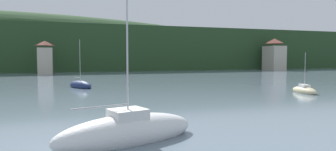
{
  "coord_description": "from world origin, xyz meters",
  "views": [
    {
      "loc": [
        -8.31,
        18.55,
        3.94
      ],
      "look_at": [
        0.0,
        43.09,
        2.34
      ],
      "focal_mm": 32.22,
      "sensor_mm": 36.0,
      "label": 1
    }
  ],
  "objects_px": {
    "sailboat_near_0": "(128,132)",
    "sailboat_far_10": "(80,85)",
    "shore_building_west": "(45,58)",
    "sailboat_mid_4": "(304,91)",
    "shore_building_westcentral": "(274,55)"
  },
  "relations": [
    {
      "from": "shore_building_westcentral",
      "to": "sailboat_far_10",
      "type": "xyz_separation_m",
      "value": [
        -58.17,
        -36.33,
        -4.33
      ]
    },
    {
      "from": "shore_building_west",
      "to": "sailboat_far_10",
      "type": "distance_m",
      "value": 35.82
    },
    {
      "from": "sailboat_far_10",
      "to": "sailboat_near_0",
      "type": "bearing_deg",
      "value": -24.13
    },
    {
      "from": "shore_building_west",
      "to": "sailboat_mid_4",
      "type": "bearing_deg",
      "value": -59.11
    },
    {
      "from": "sailboat_far_10",
      "to": "shore_building_west",
      "type": "bearing_deg",
      "value": 163.8
    },
    {
      "from": "shore_building_west",
      "to": "sailboat_mid_4",
      "type": "relative_size",
      "value": 1.63
    },
    {
      "from": "shore_building_west",
      "to": "sailboat_far_10",
      "type": "bearing_deg",
      "value": -79.9
    },
    {
      "from": "shore_building_west",
      "to": "shore_building_westcentral",
      "type": "xyz_separation_m",
      "value": [
        64.43,
        1.22,
        0.9
      ]
    },
    {
      "from": "sailboat_mid_4",
      "to": "shore_building_westcentral",
      "type": "bearing_deg",
      "value": 154.72
    },
    {
      "from": "shore_building_westcentral",
      "to": "sailboat_mid_4",
      "type": "relative_size",
      "value": 2.03
    },
    {
      "from": "sailboat_near_0",
      "to": "sailboat_far_10",
      "type": "height_order",
      "value": "sailboat_near_0"
    },
    {
      "from": "shore_building_west",
      "to": "sailboat_near_0",
      "type": "bearing_deg",
      "value": -83.26
    },
    {
      "from": "shore_building_westcentral",
      "to": "sailboat_mid_4",
      "type": "xyz_separation_m",
      "value": [
        -35.21,
        -50.07,
        -4.36
      ]
    },
    {
      "from": "sailboat_near_0",
      "to": "sailboat_mid_4",
      "type": "relative_size",
      "value": 1.85
    },
    {
      "from": "shore_building_west",
      "to": "sailboat_near_0",
      "type": "distance_m",
      "value": 61.85
    }
  ]
}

